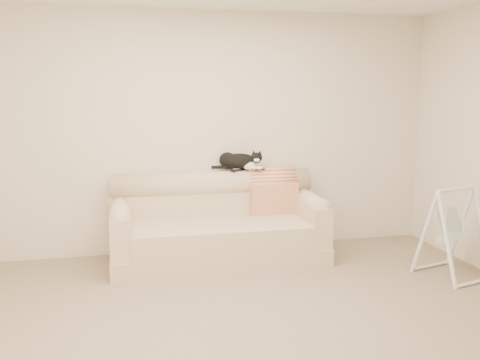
# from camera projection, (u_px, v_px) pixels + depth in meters

# --- Properties ---
(ground_plane) EXTENTS (5.00, 5.00, 0.00)m
(ground_plane) POSITION_uv_depth(u_px,v_px,m) (255.00, 322.00, 4.12)
(ground_plane) COLOR #7D6D53
(ground_plane) RESTS_ON ground
(room_shell) EXTENTS (5.04, 4.04, 2.60)m
(room_shell) POSITION_uv_depth(u_px,v_px,m) (256.00, 124.00, 3.86)
(room_shell) COLOR beige
(room_shell) RESTS_ON ground
(sofa) EXTENTS (2.20, 0.93, 0.90)m
(sofa) POSITION_uv_depth(u_px,v_px,m) (217.00, 226.00, 5.61)
(sofa) COLOR #BFAE94
(sofa) RESTS_ON ground
(remote_a) EXTENTS (0.18, 0.14, 0.03)m
(remote_a) POSITION_uv_depth(u_px,v_px,m) (238.00, 170.00, 5.82)
(remote_a) COLOR black
(remote_a) RESTS_ON sofa
(remote_b) EXTENTS (0.18, 0.07, 0.02)m
(remote_b) POSITION_uv_depth(u_px,v_px,m) (257.00, 170.00, 5.83)
(remote_b) COLOR black
(remote_b) RESTS_ON sofa
(tuxedo_cat) EXTENTS (0.55, 0.36, 0.22)m
(tuxedo_cat) POSITION_uv_depth(u_px,v_px,m) (239.00, 161.00, 5.82)
(tuxedo_cat) COLOR black
(tuxedo_cat) RESTS_ON sofa
(throw_blanket) EXTENTS (0.52, 0.38, 0.58)m
(throw_blanket) POSITION_uv_depth(u_px,v_px,m) (271.00, 185.00, 5.91)
(throw_blanket) COLOR #D34D2C
(throw_blanket) RESTS_ON sofa
(baby_swing) EXTENTS (0.66, 0.68, 0.87)m
(baby_swing) POSITION_uv_depth(u_px,v_px,m) (453.00, 232.00, 5.08)
(baby_swing) COLOR white
(baby_swing) RESTS_ON ground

